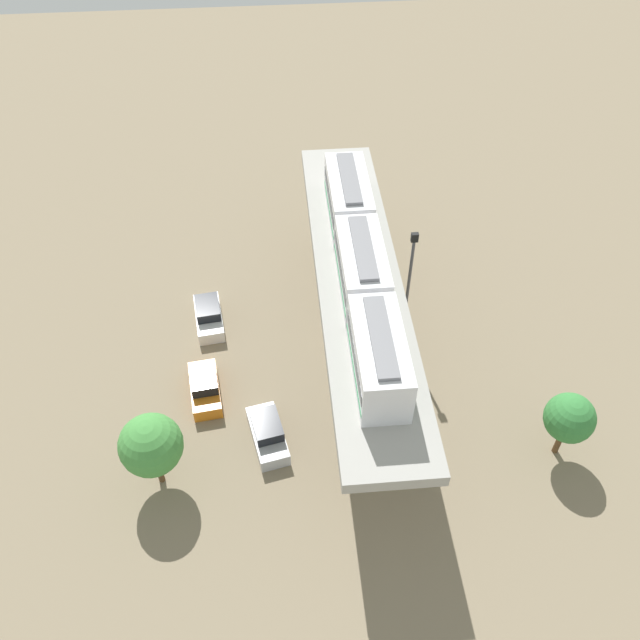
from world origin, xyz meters
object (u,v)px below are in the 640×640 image
Objects in this scene: tree_near_viaduct at (569,418)px; tree_mid_lot at (151,445)px; parked_car_orange at (205,387)px; train at (362,268)px; parked_car_white at (209,315)px; parked_car_silver at (268,433)px; signal_post at (409,284)px.

tree_mid_lot reaches higher than tree_near_viaduct.
parked_car_orange is 7.21m from tree_mid_lot.
train is 15.72m from tree_mid_lot.
parked_car_white is 1.00× the size of parked_car_orange.
parked_car_silver is at bearing 19.62° from tree_mid_lot.
parked_car_white is 0.47× the size of signal_post.
parked_car_silver is 0.48× the size of signal_post.
parked_car_silver is 0.82× the size of tree_mid_lot.
tree_near_viaduct is at bearing -0.05° from tree_mid_lot.
parked_car_silver is (-6.22, -6.04, -7.60)m from train.
signal_post is at bearing 8.29° from parked_car_orange.
parked_car_white is at bearing 168.79° from signal_post.
parked_car_white is 0.90× the size of tree_near_viaduct.
tree_mid_lot is 0.58× the size of signal_post.
parked_car_orange is at bearing 68.92° from tree_mid_lot.
parked_car_white is 0.80× the size of tree_mid_lot.
train reaches higher than tree_near_viaduct.
parked_car_orange is 5.54m from parked_car_silver.
train is at bearing 4.64° from parked_car_orange.
tree_mid_lot reaches higher than parked_car_silver.
signal_post is at bearing 31.92° from tree_mid_lot.
tree_mid_lot is at bearing -118.33° from parked_car_orange.
parked_car_orange is (-10.15, -2.14, -7.60)m from train.
train is 11.53m from parked_car_silver.
signal_post is at bearing -18.47° from parked_car_white.
parked_car_orange is at bearing -97.84° from parked_car_white.
tree_mid_lot is 18.82m from signal_post.
parked_car_white is at bearing 149.27° from tree_near_viaduct.
parked_car_white is 14.46m from signal_post.
parked_car_orange is at bearing 123.32° from parked_car_silver.
tree_near_viaduct reaches higher than parked_car_white.
tree_mid_lot is (-23.65, 0.02, 0.28)m from tree_near_viaduct.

